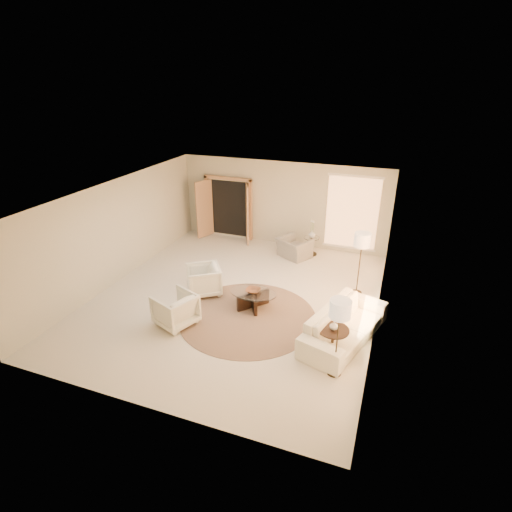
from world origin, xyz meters
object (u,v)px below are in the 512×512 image
(accent_chair, at_px, (294,245))
(floor_lamp_far, at_px, (340,312))
(coffee_table, at_px, (253,298))
(floor_lamp_near, at_px, (362,243))
(end_vase, at_px, (334,326))
(end_table, at_px, (333,337))
(bowl, at_px, (253,291))
(side_table, at_px, (311,244))
(side_vase, at_px, (312,234))
(armchair_right, at_px, (175,308))
(sofa, at_px, (345,325))
(armchair_left, at_px, (204,279))

(accent_chair, xyz_separation_m, floor_lamp_far, (2.18, -5.00, 0.97))
(accent_chair, distance_m, coffee_table, 3.29)
(floor_lamp_near, relative_size, end_vase, 9.38)
(end_table, bearing_deg, accent_chair, 114.60)
(bowl, distance_m, end_vase, 2.46)
(side_table, height_order, floor_lamp_far, floor_lamp_far)
(side_table, xyz_separation_m, side_vase, (0.00, 0.00, 0.35))
(bowl, height_order, end_vase, end_vase)
(accent_chair, height_order, side_table, accent_chair)
(armchair_right, relative_size, accent_chair, 0.88)
(side_table, bearing_deg, floor_lamp_far, -72.37)
(accent_chair, relative_size, floor_lamp_far, 0.59)
(end_vase, bearing_deg, floor_lamp_near, 86.73)
(accent_chair, bearing_deg, side_table, -111.55)
(side_table, height_order, side_vase, side_vase)
(side_table, bearing_deg, accent_chair, -140.56)
(sofa, height_order, floor_lamp_far, floor_lamp_far)
(sofa, distance_m, side_table, 4.54)
(armchair_right, relative_size, end_vase, 4.67)
(accent_chair, bearing_deg, end_vase, 143.60)
(end_vase, bearing_deg, bowl, 152.39)
(sofa, relative_size, bowl, 6.95)
(armchair_right, height_order, end_vase, armchair_right)
(floor_lamp_near, bearing_deg, side_table, 129.85)
(coffee_table, height_order, bowl, bowl)
(side_table, distance_m, floor_lamp_near, 2.89)
(end_table, distance_m, side_table, 5.05)
(armchair_right, relative_size, side_vase, 3.68)
(side_table, bearing_deg, floor_lamp_near, -50.15)
(sofa, xyz_separation_m, armchair_left, (-3.81, 0.77, 0.06))
(coffee_table, height_order, end_vase, end_vase)
(armchair_right, xyz_separation_m, end_table, (3.61, 0.16, -0.01))
(coffee_table, height_order, side_vase, side_vase)
(side_vase, bearing_deg, floor_lamp_near, -50.15)
(sofa, distance_m, end_vase, 0.70)
(coffee_table, distance_m, end_vase, 2.49)
(armchair_left, bearing_deg, armchair_right, -33.00)
(sofa, distance_m, floor_lamp_far, 1.57)
(armchair_left, height_order, end_vase, armchair_left)
(armchair_right, height_order, floor_lamp_near, floor_lamp_near)
(floor_lamp_near, relative_size, bowl, 4.74)
(coffee_table, bearing_deg, side_vase, 80.44)
(floor_lamp_near, distance_m, end_vase, 2.86)
(armchair_left, height_order, coffee_table, armchair_left)
(armchair_right, relative_size, side_table, 1.44)
(floor_lamp_near, xyz_separation_m, end_vase, (-0.16, -2.75, -0.77))
(end_table, bearing_deg, side_table, 107.94)
(floor_lamp_far, distance_m, side_vase, 5.70)
(bowl, height_order, side_vase, side_vase)
(armchair_left, xyz_separation_m, side_vase, (2.09, 3.44, 0.28))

